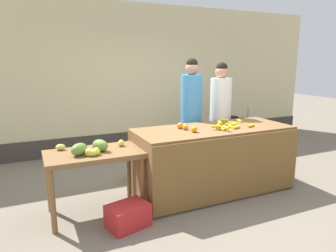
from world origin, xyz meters
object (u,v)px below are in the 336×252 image
object	(u,v)px
produce_crate	(128,216)
produce_sack	(138,166)
parked_motorcycle	(231,131)
vendor_woman_blue_shirt	(191,118)
vendor_woman_white_shirt	(220,118)

from	to	relation	value
produce_crate	produce_sack	size ratio (longest dim) A/B	0.94
parked_motorcycle	produce_crate	xyz separation A→B (m)	(-2.87, -2.06, -0.27)
vendor_woman_blue_shirt	parked_motorcycle	distance (m)	1.79
parked_motorcycle	produce_crate	size ratio (longest dim) A/B	3.64
vendor_woman_blue_shirt	produce_crate	bearing A→B (deg)	-141.05
produce_sack	parked_motorcycle	bearing A→B (deg)	19.44
parked_motorcycle	produce_crate	distance (m)	3.54
vendor_woman_white_shirt	produce_crate	distance (m)	2.36
vendor_woman_white_shirt	produce_sack	distance (m)	1.55
produce_sack	vendor_woman_blue_shirt	bearing A→B (deg)	-5.93
vendor_woman_white_shirt	parked_motorcycle	world-z (taller)	vendor_woman_white_shirt
parked_motorcycle	vendor_woman_white_shirt	bearing A→B (deg)	-134.28
parked_motorcycle	produce_crate	world-z (taller)	parked_motorcycle
produce_sack	vendor_woman_white_shirt	bearing A→B (deg)	-5.74
produce_crate	produce_sack	xyz separation A→B (m)	(0.55, 1.24, 0.11)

